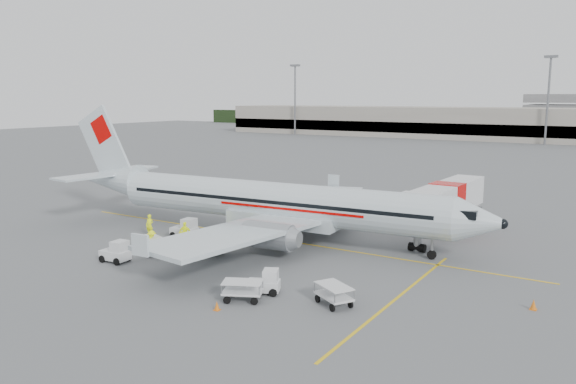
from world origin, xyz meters
name	(u,v)px	position (x,y,z in m)	size (l,w,h in m)	color
ground	(276,239)	(0.00, 0.00, 0.00)	(360.00, 360.00, 0.00)	#56595B
stripe_lead	(276,239)	(0.00, 0.00, 0.01)	(44.00, 0.20, 0.01)	yellow
stripe_cross	(397,298)	(14.00, -8.00, 0.01)	(0.20, 20.00, 0.01)	yellow
terminal_west	(396,121)	(-40.00, 130.00, 4.50)	(110.00, 22.00, 9.00)	gray
treeline	(554,123)	(0.00, 175.00, 3.00)	(300.00, 3.00, 6.00)	black
mast_west	(295,100)	(-70.00, 118.00, 11.00)	(3.20, 1.20, 22.00)	slate
mast_center	(548,101)	(5.00, 118.00, 11.00)	(3.20, 1.20, 22.00)	slate
aircraft	(274,175)	(-0.21, 0.19, 5.47)	(39.67, 31.10, 10.94)	silver
jet_bridge	(446,209)	(11.83, 9.06, 2.31)	(3.30, 17.57, 4.61)	silver
belt_loader	(176,241)	(-3.39, -8.52, 1.26)	(4.65, 1.74, 2.52)	silver
tug_fore	(264,281)	(6.69, -11.51, 0.76)	(1.97, 1.13, 1.52)	silver
tug_mid	(184,228)	(-6.95, -3.70, 0.86)	(2.22, 1.27, 1.72)	silver
tug_aft	(115,251)	(-6.34, -11.78, 0.81)	(2.11, 1.21, 1.63)	silver
cart_loaded_a	(208,245)	(-2.00, -6.49, 0.66)	(2.51, 1.49, 1.31)	silver
cart_loaded_b	(151,245)	(-5.77, -8.72, 0.65)	(2.47, 1.46, 1.29)	silver
cart_empty_a	(243,291)	(6.38, -13.26, 0.61)	(2.33, 1.38, 1.21)	silver
cart_empty_b	(334,295)	(11.30, -11.02, 0.61)	(2.35, 1.39, 1.23)	silver
cone_nose	(534,304)	(21.26, -5.61, 0.32)	(0.39, 0.39, 0.63)	orange
cone_port	(407,207)	(5.12, 17.90, 0.30)	(0.37, 0.37, 0.60)	orange
cone_stbd	(217,306)	(6.04, -15.24, 0.27)	(0.33, 0.33, 0.55)	orange
crew_a	(150,225)	(-9.99, -4.77, 0.94)	(0.69, 0.45, 1.89)	#EBFC10
crew_b	(181,242)	(-4.00, -7.26, 0.83)	(0.81, 0.63, 1.66)	#EBFC10
crew_c	(152,242)	(-5.60, -8.82, 0.92)	(1.19, 0.68, 1.84)	#EBFC10
crew_d	(185,233)	(-5.39, -5.29, 0.93)	(1.09, 0.46, 1.87)	#EBFC10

